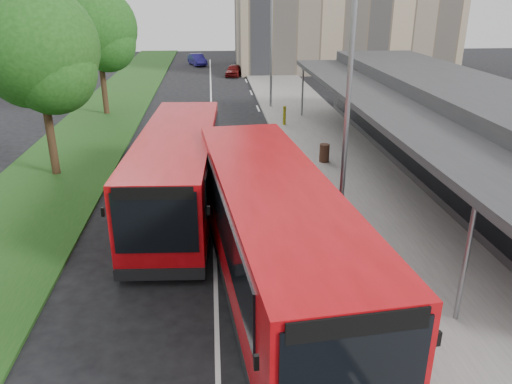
% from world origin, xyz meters
% --- Properties ---
extents(ground, '(120.00, 120.00, 0.00)m').
position_xyz_m(ground, '(0.00, 0.00, 0.00)').
color(ground, black).
rests_on(ground, ground).
extents(pavement, '(5.00, 80.00, 0.15)m').
position_xyz_m(pavement, '(6.00, 20.00, 0.07)').
color(pavement, slate).
rests_on(pavement, ground).
extents(grass_verge, '(5.00, 80.00, 0.10)m').
position_xyz_m(grass_verge, '(-7.00, 20.00, 0.05)').
color(grass_verge, '#194416').
rests_on(grass_verge, ground).
extents(lane_centre_line, '(0.12, 70.00, 0.01)m').
position_xyz_m(lane_centre_line, '(0.00, 15.00, 0.01)').
color(lane_centre_line, silver).
rests_on(lane_centre_line, ground).
extents(kerb_dashes, '(0.12, 56.00, 0.01)m').
position_xyz_m(kerb_dashes, '(3.30, 19.00, 0.01)').
color(kerb_dashes, silver).
rests_on(kerb_dashes, ground).
extents(station_building, '(7.70, 26.00, 4.00)m').
position_xyz_m(station_building, '(10.86, 8.00, 2.04)').
color(station_building, '#2D2D2F').
rests_on(station_building, ground).
extents(tree_mid, '(5.02, 5.02, 8.07)m').
position_xyz_m(tree_mid, '(-7.01, 9.05, 5.21)').
color(tree_mid, '#372316').
rests_on(tree_mid, ground).
extents(tree_far, '(5.01, 5.01, 8.05)m').
position_xyz_m(tree_far, '(-7.01, 21.05, 5.20)').
color(tree_far, '#372316').
rests_on(tree_far, ground).
extents(lamp_post_near, '(1.44, 0.28, 8.00)m').
position_xyz_m(lamp_post_near, '(4.12, 2.00, 4.72)').
color(lamp_post_near, gray).
rests_on(lamp_post_near, pavement).
extents(lamp_post_far, '(1.44, 0.28, 8.00)m').
position_xyz_m(lamp_post_far, '(4.12, 22.00, 4.72)').
color(lamp_post_far, gray).
rests_on(lamp_post_far, pavement).
extents(bus_main, '(4.02, 11.67, 3.25)m').
position_xyz_m(bus_main, '(1.57, -1.15, 1.66)').
color(bus_main, '#BC0A12').
rests_on(bus_main, ground).
extents(bus_second, '(3.30, 10.79, 3.02)m').
position_xyz_m(bus_second, '(-1.24, 4.60, 1.55)').
color(bus_second, '#BC0A12').
rests_on(bus_second, ground).
extents(litter_bin, '(0.52, 0.52, 0.85)m').
position_xyz_m(litter_bin, '(5.29, 9.41, 0.57)').
color(litter_bin, '#382217').
rests_on(litter_bin, pavement).
extents(bollard, '(0.21, 0.21, 1.13)m').
position_xyz_m(bollard, '(4.41, 16.66, 0.71)').
color(bollard, yellow).
rests_on(bollard, pavement).
extents(car_near, '(1.98, 3.52, 1.13)m').
position_xyz_m(car_near, '(2.29, 36.92, 0.57)').
color(car_near, '#5B0D0D').
rests_on(car_near, ground).
extents(car_far, '(2.35, 3.97, 1.24)m').
position_xyz_m(car_far, '(-1.43, 45.13, 0.62)').
color(car_far, navy).
rests_on(car_far, ground).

